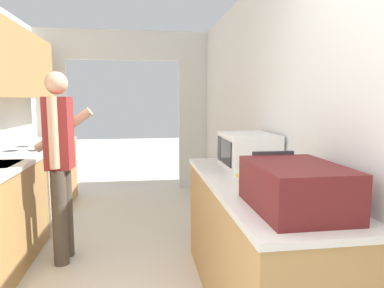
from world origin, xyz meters
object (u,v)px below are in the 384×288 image
person (60,162)px  microwave (248,151)px  range_oven (30,187)px  book_stack (257,180)px  suitcase (295,187)px

person → microwave: bearing=-103.9°
person → microwave: (1.55, -0.49, 0.13)m
range_oven → microwave: microwave is taller
microwave → book_stack: microwave is taller
range_oven → person: (0.56, -0.95, 0.45)m
person → microwave: person is taller
person → book_stack: bearing=-121.2°
person → suitcase: bearing=-132.8°
suitcase → book_stack: size_ratio=2.21×
person → suitcase: person is taller
person → suitcase: 2.12m
suitcase → microwave: microwave is taller
range_oven → microwave: (2.11, -1.44, 0.58)m
person → suitcase: (1.46, -1.53, 0.11)m
range_oven → suitcase: suitcase is taller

